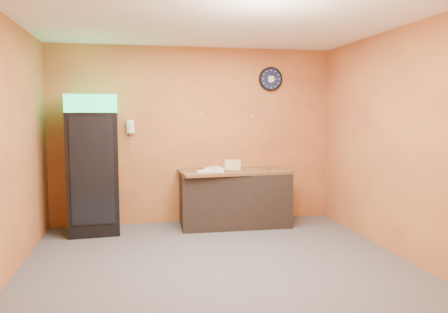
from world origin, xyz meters
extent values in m
plane|color=#47474C|center=(0.00, 0.00, 0.00)|extent=(4.50, 4.50, 0.00)
cube|color=#C67937|center=(0.00, 2.00, 1.40)|extent=(4.50, 0.02, 2.80)
cube|color=#C67937|center=(-2.25, 0.00, 1.40)|extent=(0.02, 4.00, 2.80)
cube|color=#C67937|center=(2.25, 0.00, 1.40)|extent=(0.02, 4.00, 2.80)
cube|color=white|center=(0.00, 0.00, 2.80)|extent=(4.50, 4.00, 0.02)
cube|color=black|center=(-1.54, 1.65, 0.88)|extent=(0.75, 0.75, 1.77)
cube|color=#19DB76|center=(-1.54, 1.65, 1.89)|extent=(0.75, 0.75, 0.25)
cube|color=black|center=(-1.56, 1.29, 0.96)|extent=(0.59, 0.06, 1.52)
cube|color=black|center=(0.58, 1.63, 0.42)|extent=(1.69, 0.77, 0.84)
cylinder|color=black|center=(1.26, 1.98, 2.31)|extent=(0.39, 0.05, 0.39)
cylinder|color=#0F1433|center=(1.26, 1.95, 2.31)|extent=(0.33, 0.01, 0.33)
cube|color=white|center=(1.26, 1.94, 2.31)|extent=(0.09, 0.00, 0.09)
cube|color=white|center=(-1.00, 1.96, 1.55)|extent=(0.11, 0.06, 0.20)
cube|color=white|center=(-1.00, 1.91, 1.55)|extent=(0.05, 0.04, 0.16)
cube|color=brown|center=(0.58, 1.63, 0.86)|extent=(1.73, 0.91, 0.04)
cube|color=beige|center=(0.56, 1.67, 0.90)|extent=(0.26, 0.16, 0.05)
cube|color=beige|center=(0.56, 1.67, 0.95)|extent=(0.26, 0.16, 0.05)
cube|color=beige|center=(0.56, 1.67, 1.01)|extent=(0.26, 0.16, 0.05)
cube|color=silver|center=(0.08, 1.42, 0.89)|extent=(0.25, 0.11, 0.04)
cube|color=silver|center=(0.23, 1.45, 0.90)|extent=(0.32, 0.18, 0.04)
cube|color=silver|center=(0.26, 1.77, 0.90)|extent=(0.28, 0.25, 0.04)
cylinder|color=silver|center=(0.47, 1.78, 0.91)|extent=(0.07, 0.07, 0.07)
camera|label=1|loc=(-0.88, -4.95, 1.76)|focal=35.00mm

